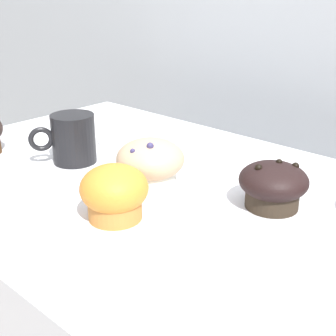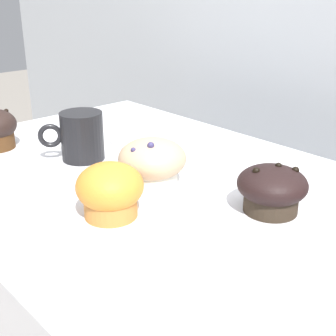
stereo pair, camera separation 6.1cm
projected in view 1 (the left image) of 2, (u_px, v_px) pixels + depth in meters
The scene contains 6 objects.
wall_back at pixel (316, 121), 1.22m from camera, with size 3.20×0.10×1.80m, color #B2B7BC.
muffin_back_left at pixel (273, 185), 0.70m from camera, with size 0.10×0.10×0.08m.
muffin_back_right at pixel (152, 163), 0.77m from camera, with size 0.11×0.11×0.08m.
muffin_front_right at pixel (114, 193), 0.67m from camera, with size 0.10×0.10×0.08m.
coffee_cup at pixel (73, 138), 0.88m from camera, with size 0.09×0.11×0.09m.
serving_plate at pixel (138, 138), 1.01m from camera, with size 0.18×0.18×0.01m.
Camera 1 is at (0.51, -0.52, 1.24)m, focal length 50.00 mm.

